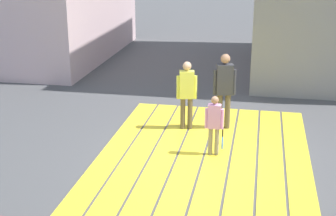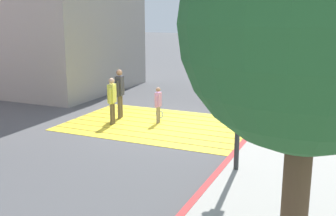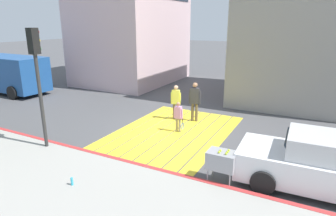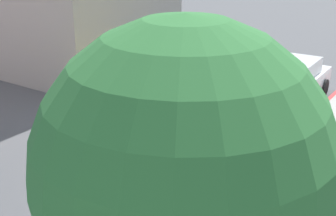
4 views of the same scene
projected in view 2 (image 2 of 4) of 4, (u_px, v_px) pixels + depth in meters
ground_plane at (159, 125)px, 14.37m from camera, size 120.00×120.00×0.00m
crosswalk_stripes at (159, 125)px, 14.36m from camera, size 6.40×4.35×0.01m
sidewalk_west at (330, 143)px, 12.14m from camera, size 4.80×40.00×0.12m
curb_painted at (252, 134)px, 13.07m from camera, size 0.16×40.00×0.13m
building_far_south at (42, 3)px, 20.55m from camera, size 8.00×7.03×8.61m
car_parked_near_curb at (252, 84)px, 18.28m from camera, size 2.10×4.36×1.57m
traffic_light_corner at (240, 49)px, 9.34m from camera, size 0.39×0.28×4.24m
street_tree at (300, 31)px, 5.03m from camera, size 3.20×3.20×5.32m
tennis_ball_cart at (261, 96)px, 15.72m from camera, size 0.56×0.80×1.02m
water_bottle at (312, 141)px, 11.83m from camera, size 0.07×0.07×0.22m
pedestrian_adult_lead at (120, 90)px, 15.03m from camera, size 0.30×0.52×1.82m
pedestrian_adult_trailing at (112, 98)px, 14.21m from camera, size 0.27×0.48×1.65m
pedestrian_child_with_racket at (158, 103)px, 14.43m from camera, size 0.28×0.39×1.29m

